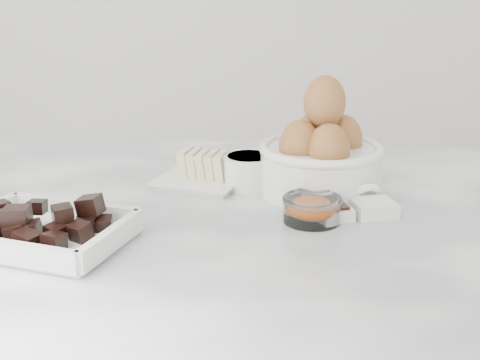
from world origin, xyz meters
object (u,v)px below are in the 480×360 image
at_px(egg_bowl, 321,156).
at_px(sugar_ramekin, 249,170).
at_px(zest_bowl, 312,208).
at_px(vanilla_spoon, 333,210).
at_px(butter_plate, 201,172).
at_px(salt_spoon, 372,204).
at_px(honey_bowl, 310,189).
at_px(chocolate_dish, 44,227).

bearing_deg(egg_bowl, sugar_ramekin, 172.36).
distance_m(zest_bowl, vanilla_spoon, 0.04).
distance_m(egg_bowl, zest_bowl, 0.13).
bearing_deg(butter_plate, vanilla_spoon, -31.68).
bearing_deg(salt_spoon, zest_bowl, -155.85).
relative_size(honey_bowl, vanilla_spoon, 0.98).
bearing_deg(zest_bowl, butter_plate, 140.75).
distance_m(honey_bowl, zest_bowl, 0.10).
relative_size(egg_bowl, vanilla_spoon, 2.82).
distance_m(zest_bowl, salt_spoon, 0.10).
distance_m(chocolate_dish, salt_spoon, 0.46).
relative_size(butter_plate, honey_bowl, 2.38).
distance_m(honey_bowl, vanilla_spoon, 0.09).
xyz_separation_m(butter_plate, salt_spoon, (0.27, -0.11, -0.01)).
bearing_deg(salt_spoon, honey_bowl, 146.67).
height_order(egg_bowl, zest_bowl, egg_bowl).
distance_m(egg_bowl, vanilla_spoon, 0.12).
bearing_deg(butter_plate, zest_bowl, -39.25).
bearing_deg(egg_bowl, honey_bowl, -118.02).
bearing_deg(vanilla_spoon, egg_bowl, 99.03).
height_order(chocolate_dish, vanilla_spoon, chocolate_dish).
bearing_deg(vanilla_spoon, honey_bowl, 112.07).
bearing_deg(egg_bowl, vanilla_spoon, -80.97).
relative_size(chocolate_dish, sugar_ramekin, 2.73).
xyz_separation_m(egg_bowl, zest_bowl, (-0.01, -0.13, -0.04)).
xyz_separation_m(sugar_ramekin, honey_bowl, (0.10, -0.04, -0.01)).
relative_size(chocolate_dish, vanilla_spoon, 3.50).
bearing_deg(salt_spoon, chocolate_dish, -160.50).
relative_size(egg_bowl, zest_bowl, 2.29).
bearing_deg(egg_bowl, salt_spoon, -49.65).
distance_m(chocolate_dish, sugar_ramekin, 0.35).
bearing_deg(honey_bowl, chocolate_dish, -148.21).
height_order(sugar_ramekin, salt_spoon, sugar_ramekin).
xyz_separation_m(butter_plate, egg_bowl, (0.19, -0.02, 0.04)).
xyz_separation_m(zest_bowl, vanilla_spoon, (0.03, 0.02, -0.01)).
height_order(egg_bowl, vanilla_spoon, egg_bowl).
relative_size(sugar_ramekin, salt_spoon, 1.06).
xyz_separation_m(chocolate_dish, butter_plate, (0.16, 0.26, -0.00)).
bearing_deg(vanilla_spoon, butter_plate, 148.32).
bearing_deg(chocolate_dish, butter_plate, 57.99).
xyz_separation_m(honey_bowl, vanilla_spoon, (0.03, -0.08, -0.00)).
height_order(butter_plate, vanilla_spoon, butter_plate).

